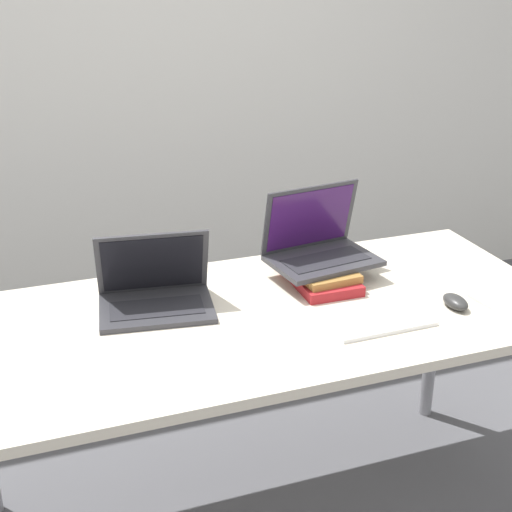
{
  "coord_description": "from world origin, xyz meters",
  "views": [
    {
      "loc": [
        -0.63,
        -1.32,
        1.73
      ],
      "look_at": [
        -0.02,
        0.4,
        0.95
      ],
      "focal_mm": 50.0,
      "sensor_mm": 36.0,
      "label": 1
    }
  ],
  "objects_px": {
    "book_stack": "(319,274)",
    "wireless_keyboard": "(383,324)",
    "laptop_on_books": "(319,246)",
    "laptop_left": "(155,293)",
    "mouse": "(455,302)"
  },
  "relations": [
    {
      "from": "book_stack",
      "to": "wireless_keyboard",
      "type": "height_order",
      "value": "book_stack"
    },
    {
      "from": "laptop_on_books",
      "to": "mouse",
      "type": "distance_m",
      "value": 0.45
    },
    {
      "from": "wireless_keyboard",
      "to": "laptop_left",
      "type": "bearing_deg",
      "value": 150.34
    },
    {
      "from": "laptop_on_books",
      "to": "mouse",
      "type": "height_order",
      "value": "laptop_on_books"
    },
    {
      "from": "laptop_on_books",
      "to": "wireless_keyboard",
      "type": "xyz_separation_m",
      "value": [
        0.03,
        -0.37,
        -0.1
      ]
    },
    {
      "from": "laptop_left",
      "to": "book_stack",
      "type": "bearing_deg",
      "value": 0.29
    },
    {
      "from": "laptop_left",
      "to": "laptop_on_books",
      "type": "height_order",
      "value": "laptop_on_books"
    },
    {
      "from": "mouse",
      "to": "laptop_on_books",
      "type": "bearing_deg",
      "value": 130.02
    },
    {
      "from": "wireless_keyboard",
      "to": "mouse",
      "type": "relative_size",
      "value": 3.0
    },
    {
      "from": "book_stack",
      "to": "mouse",
      "type": "xyz_separation_m",
      "value": [
        0.3,
        -0.3,
        -0.01
      ]
    },
    {
      "from": "laptop_left",
      "to": "wireless_keyboard",
      "type": "xyz_separation_m",
      "value": [
        0.57,
        -0.33,
        -0.04
      ]
    },
    {
      "from": "laptop_on_books",
      "to": "mouse",
      "type": "bearing_deg",
      "value": -49.98
    },
    {
      "from": "wireless_keyboard",
      "to": "laptop_on_books",
      "type": "bearing_deg",
      "value": 94.75
    },
    {
      "from": "laptop_left",
      "to": "wireless_keyboard",
      "type": "relative_size",
      "value": 1.2
    },
    {
      "from": "book_stack",
      "to": "laptop_on_books",
      "type": "distance_m",
      "value": 0.09
    }
  ]
}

